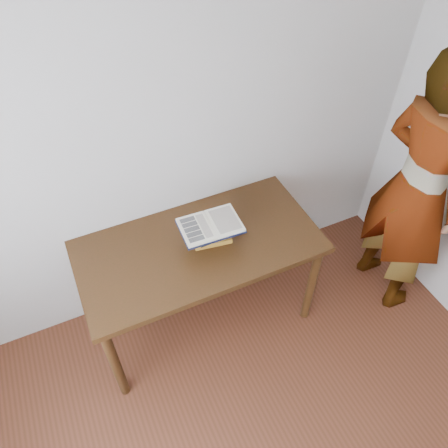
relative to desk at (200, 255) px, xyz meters
name	(u,v)px	position (x,y,z in m)	size (l,w,h in m)	color
room_shell	(328,418)	(-0.17, -1.37, 0.93)	(3.54, 3.54, 2.62)	beige
desk	(200,255)	(0.00, 0.00, 0.00)	(1.47, 0.74, 0.79)	#3E200F
book_stack	(211,230)	(0.09, 0.02, 0.16)	(0.26, 0.20, 0.13)	gold
open_book	(210,225)	(0.08, 0.00, 0.24)	(0.37, 0.27, 0.03)	black
reader	(417,191)	(1.36, -0.29, 0.26)	(0.69, 0.46, 1.90)	tan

